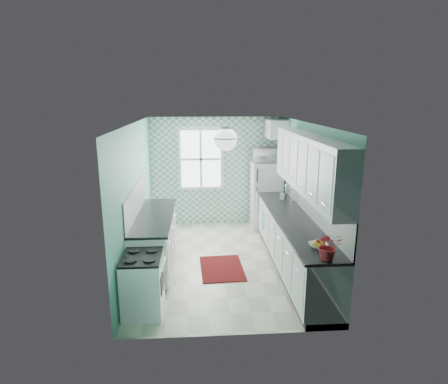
{
  "coord_description": "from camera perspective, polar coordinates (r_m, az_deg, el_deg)",
  "views": [
    {
      "loc": [
        -0.4,
        -6.33,
        2.93
      ],
      "look_at": [
        0.05,
        0.25,
        1.25
      ],
      "focal_mm": 30.0,
      "sensor_mm": 36.0,
      "label": 1
    }
  ],
  "objects": [
    {
      "name": "rug",
      "position": [
        6.7,
        -0.33,
        -11.54
      ],
      "size": [
        0.78,
        1.08,
        0.02
      ],
      "primitive_type": "cube",
      "rotation": [
        0.0,
        0.0,
        0.05
      ],
      "color": "maroon",
      "rests_on": "floor"
    },
    {
      "name": "floor",
      "position": [
        6.99,
        -0.27,
        -10.59
      ],
      "size": [
        3.0,
        4.4,
        0.02
      ],
      "primitive_type": "cube",
      "color": "beige",
      "rests_on": "ground"
    },
    {
      "name": "wall_front",
      "position": [
        4.46,
        1.54,
        -7.8
      ],
      "size": [
        3.0,
        0.02,
        2.5
      ],
      "primitive_type": "cube",
      "color": "#5CAD96",
      "rests_on": "floor"
    },
    {
      "name": "stove",
      "position": [
        5.45,
        -12.22,
        -13.37
      ],
      "size": [
        0.54,
        0.67,
        0.81
      ],
      "rotation": [
        0.0,
        0.0,
        0.02
      ],
      "color": "silver",
      "rests_on": "floor"
    },
    {
      "name": "backsplash_left",
      "position": [
        6.58,
        -13.3,
        -1.39
      ],
      "size": [
        0.02,
        2.15,
        0.51
      ],
      "primitive_type": "cube",
      "color": "white",
      "rests_on": "wall_left"
    },
    {
      "name": "potted_plant",
      "position": [
        4.89,
        15.65,
        -7.91
      ],
      "size": [
        0.39,
        0.35,
        0.37
      ],
      "primitive_type": "imported",
      "rotation": [
        0.0,
        0.0,
        -0.22
      ],
      "color": "#A11D12",
      "rests_on": "countertop_right"
    },
    {
      "name": "wall_left",
      "position": [
        6.64,
        -13.41,
        -0.76
      ],
      "size": [
        0.02,
        4.4,
        2.5
      ],
      "primitive_type": "cube",
      "color": "#5CAD96",
      "rests_on": "floor"
    },
    {
      "name": "accent_wall",
      "position": [
        8.69,
        -1.21,
        3.14
      ],
      "size": [
        3.0,
        0.01,
        2.5
      ],
      "primitive_type": "cube",
      "color": "#66AC9B",
      "rests_on": "wall_back"
    },
    {
      "name": "fridge",
      "position": [
        8.54,
        6.4,
        -0.5
      ],
      "size": [
        0.66,
        0.66,
        1.52
      ],
      "rotation": [
        0.0,
        0.0,
        -0.06
      ],
      "color": "white",
      "rests_on": "floor"
    },
    {
      "name": "base_cabinets_right",
      "position": [
        6.62,
        10.48,
        -7.95
      ],
      "size": [
        0.6,
        3.6,
        0.9
      ],
      "primitive_type": "cube",
      "color": "white",
      "rests_on": "floor"
    },
    {
      "name": "fruit_bowl",
      "position": [
        5.27,
        14.19,
        -7.94
      ],
      "size": [
        0.26,
        0.26,
        0.06
      ],
      "primitive_type": "imported",
      "rotation": [
        0.0,
        0.0,
        0.04
      ],
      "color": "silver",
      "rests_on": "countertop_right"
    },
    {
      "name": "window",
      "position": [
        8.6,
        -3.55,
        5.03
      ],
      "size": [
        1.04,
        0.05,
        1.44
      ],
      "color": "white",
      "rests_on": "wall_back"
    },
    {
      "name": "sink",
      "position": [
        7.33,
        8.88,
        -1.72
      ],
      "size": [
        0.55,
        0.46,
        0.53
      ],
      "rotation": [
        0.0,
        0.0,
        0.04
      ],
      "color": "silver",
      "rests_on": "countertop_right"
    },
    {
      "name": "countertop_right",
      "position": [
        6.45,
        10.53,
        -4.09
      ],
      "size": [
        0.63,
        3.6,
        0.04
      ],
      "primitive_type": "cube",
      "color": "black",
      "rests_on": "base_cabinets_right"
    },
    {
      "name": "wall_right",
      "position": [
        6.82,
        12.48,
        -0.31
      ],
      "size": [
        0.02,
        4.4,
        2.5
      ],
      "primitive_type": "cube",
      "color": "#5CAD96",
      "rests_on": "floor"
    },
    {
      "name": "countertop_left",
      "position": [
        6.61,
        -10.57,
        -3.65
      ],
      "size": [
        0.63,
        2.15,
        0.04
      ],
      "primitive_type": "cube",
      "color": "black",
      "rests_on": "base_cabinets_left"
    },
    {
      "name": "ceiling",
      "position": [
        6.35,
        -0.3,
        10.51
      ],
      "size": [
        3.0,
        4.4,
        0.02
      ],
      "primitive_type": "cube",
      "color": "white",
      "rests_on": "wall_back"
    },
    {
      "name": "microwave",
      "position": [
        8.35,
        6.57,
        5.64
      ],
      "size": [
        0.61,
        0.43,
        0.33
      ],
      "primitive_type": "imported",
      "rotation": [
        0.0,
        0.0,
        3.09
      ],
      "color": "white",
      "rests_on": "fridge"
    },
    {
      "name": "upper_cabinet_fridge",
      "position": [
        8.36,
        7.94,
        9.49
      ],
      "size": [
        0.4,
        0.74,
        0.4
      ],
      "primitive_type": "cube",
      "color": "white",
      "rests_on": "wall_right"
    },
    {
      "name": "ceiling_light",
      "position": [
        5.57,
        0.23,
        8.06
      ],
      "size": [
        0.34,
        0.34,
        0.35
      ],
      "color": "silver",
      "rests_on": "ceiling"
    },
    {
      "name": "soap_bottle",
      "position": [
        7.54,
        8.86,
        -0.47
      ],
      "size": [
        0.11,
        0.11,
        0.18
      ],
      "primitive_type": "imported",
      "rotation": [
        0.0,
        0.0,
        -0.37
      ],
      "color": "#8FB6C1",
      "rests_on": "countertop_right"
    },
    {
      "name": "base_cabinets_left",
      "position": [
        6.77,
        -10.51,
        -7.44
      ],
      "size": [
        0.6,
        2.15,
        0.9
      ],
      "primitive_type": "cube",
      "color": "white",
      "rests_on": "floor"
    },
    {
      "name": "wall_back",
      "position": [
        8.71,
        -1.21,
        3.17
      ],
      "size": [
        3.0,
        0.02,
        2.5
      ],
      "primitive_type": "cube",
      "color": "#5CAD96",
      "rests_on": "floor"
    },
    {
      "name": "upper_cabinets_right",
      "position": [
        6.07,
        12.79,
        4.18
      ],
      "size": [
        0.33,
        3.2,
        0.9
      ],
      "primitive_type": "cube",
      "color": "white",
      "rests_on": "wall_right"
    },
    {
      "name": "dish_towel",
      "position": [
        7.67,
        5.98,
        -4.41
      ],
      "size": [
        0.11,
        0.22,
        0.35
      ],
      "primitive_type": "cube",
      "rotation": [
        0.0,
        0.0,
        -0.42
      ],
      "color": "#53A090",
      "rests_on": "base_cabinets_right"
    },
    {
      "name": "backsplash_right",
      "position": [
        6.46,
        13.25,
        -1.68
      ],
      "size": [
        0.02,
        3.6,
        0.51
      ],
      "primitive_type": "cube",
      "color": "white",
      "rests_on": "wall_right"
    }
  ]
}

